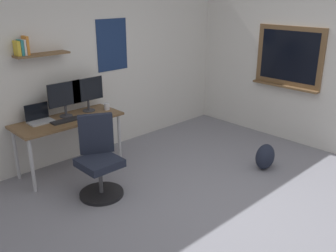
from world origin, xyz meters
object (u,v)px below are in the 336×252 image
(desk, at_px, (68,124))
(coffee_mug, at_px, (107,107))
(keyboard, at_px, (66,121))
(backpack, at_px, (265,157))
(monitor_primary, at_px, (65,97))
(monitor_secondary, at_px, (88,92))
(computer_mouse, at_px, (85,115))
(laptop, at_px, (39,118))
(office_chair, at_px, (99,162))

(desk, bearing_deg, coffee_mug, -2.16)
(keyboard, relative_size, backpack, 1.04)
(keyboard, bearing_deg, desk, 46.08)
(monitor_primary, distance_m, monitor_secondary, 0.35)
(desk, height_order, computer_mouse, computer_mouse)
(desk, distance_m, laptop, 0.37)
(desk, height_order, monitor_primary, monitor_primary)
(monitor_secondary, bearing_deg, office_chair, -117.34)
(monitor_secondary, height_order, computer_mouse, monitor_secondary)
(desk, height_order, laptop, laptop)
(coffee_mug, bearing_deg, laptop, 169.84)
(desk, distance_m, office_chair, 0.84)
(office_chair, height_order, coffee_mug, office_chair)
(desk, bearing_deg, laptop, 155.83)
(coffee_mug, bearing_deg, keyboard, -175.73)
(computer_mouse, bearing_deg, coffee_mug, 7.31)
(monitor_secondary, xyz_separation_m, coffee_mug, (0.21, -0.12, -0.22))
(monitor_primary, bearing_deg, keyboard, -122.34)
(monitor_secondary, distance_m, computer_mouse, 0.35)
(laptop, xyz_separation_m, coffee_mug, (0.91, -0.16, -0.01))
(office_chair, bearing_deg, keyboard, 89.41)
(monitor_secondary, height_order, keyboard, monitor_secondary)
(desk, relative_size, keyboard, 3.78)
(monitor_secondary, distance_m, coffee_mug, 0.33)
(office_chair, relative_size, coffee_mug, 10.33)
(monitor_secondary, bearing_deg, keyboard, -159.98)
(monitor_secondary, bearing_deg, computer_mouse, -136.52)
(keyboard, height_order, coffee_mug, coffee_mug)
(office_chair, bearing_deg, laptop, 104.14)
(desk, bearing_deg, office_chair, -95.52)
(coffee_mug, height_order, backpack, coffee_mug)
(backpack, bearing_deg, office_chair, 153.22)
(desk, bearing_deg, monitor_secondary, 13.60)
(desk, distance_m, keyboard, 0.13)
(coffee_mug, bearing_deg, computer_mouse, -172.69)
(desk, distance_m, coffee_mug, 0.61)
(laptop, relative_size, keyboard, 0.84)
(backpack, bearing_deg, computer_mouse, 134.43)
(laptop, bearing_deg, office_chair, -75.86)
(monitor_primary, xyz_separation_m, backpack, (1.87, -1.90, -0.82))
(office_chair, relative_size, keyboard, 2.57)
(office_chair, height_order, monitor_secondary, monitor_secondary)
(laptop, height_order, coffee_mug, laptop)
(laptop, height_order, monitor_secondary, monitor_secondary)
(office_chair, height_order, keyboard, office_chair)
(monitor_primary, distance_m, coffee_mug, 0.62)
(computer_mouse, distance_m, backpack, 2.49)
(desk, height_order, coffee_mug, coffee_mug)
(office_chair, relative_size, laptop, 3.06)
(office_chair, bearing_deg, computer_mouse, 68.46)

